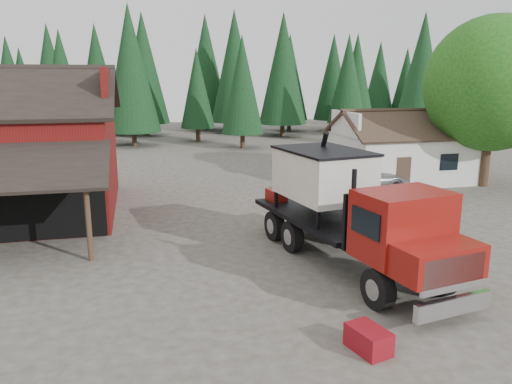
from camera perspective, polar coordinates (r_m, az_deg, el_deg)
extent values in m
plane|color=#454036|center=(17.85, -0.45, -8.66)|extent=(120.00, 120.00, 0.00)
cube|color=#5F120F|center=(26.20, -16.55, 11.19)|extent=(0.25, 7.00, 2.00)
cylinder|color=#382619|center=(19.08, -18.59, -3.48)|extent=(0.20, 0.20, 2.80)
cube|color=silver|center=(34.00, 16.24, 3.87)|extent=(8.00, 6.00, 3.00)
cube|color=#38281E|center=(32.45, 17.80, 7.37)|extent=(8.60, 3.42, 1.80)
cube|color=#38281E|center=(35.04, 15.27, 7.90)|extent=(8.60, 3.42, 1.80)
cube|color=silver|center=(31.95, 10.18, 7.70)|extent=(0.20, 4.20, 1.50)
cube|color=silver|center=(35.89, 22.09, 7.52)|extent=(0.20, 4.20, 1.50)
cube|color=#38281E|center=(30.77, 16.49, 1.99)|extent=(0.90, 0.06, 2.00)
cube|color=black|center=(32.26, 21.20, 3.22)|extent=(1.20, 0.06, 1.00)
cylinder|color=#382619|center=(33.75, 24.69, 3.31)|extent=(0.60, 0.60, 3.20)
sphere|color=#125112|center=(33.38, 25.45, 11.10)|extent=(8.00, 8.00, 8.00)
sphere|color=#125112|center=(33.33, 22.75, 9.28)|extent=(4.40, 4.40, 4.40)
cylinder|color=#382619|center=(47.53, -1.54, 6.00)|extent=(0.44, 0.44, 1.60)
cone|color=black|center=(47.18, -1.58, 12.16)|extent=(3.96, 3.96, 9.00)
cylinder|color=#382619|center=(49.73, 17.91, 5.69)|extent=(0.44, 0.44, 1.60)
cone|color=black|center=(49.39, 18.42, 12.71)|extent=(4.84, 4.84, 11.00)
cylinder|color=#382619|center=(50.50, -13.74, 6.05)|extent=(0.44, 0.44, 1.60)
cone|color=black|center=(50.17, -14.15, 13.54)|extent=(5.28, 5.28, 12.00)
cylinder|color=black|center=(15.10, 13.76, -10.71)|extent=(0.60, 1.27, 1.22)
cylinder|color=black|center=(16.54, 20.27, -9.03)|extent=(0.60, 1.27, 1.22)
cylinder|color=black|center=(19.29, 4.16, -5.10)|extent=(0.60, 1.27, 1.22)
cylinder|color=black|center=(20.43, 9.96, -4.22)|extent=(0.60, 1.27, 1.22)
cylinder|color=black|center=(20.60, 2.15, -3.88)|extent=(0.60, 1.27, 1.22)
cylinder|color=black|center=(21.68, 7.70, -3.13)|extent=(0.60, 1.27, 1.22)
cube|color=black|center=(18.28, 10.03, -4.84)|extent=(2.90, 9.59, 0.44)
cube|color=silver|center=(14.67, 21.62, -12.03)|extent=(2.54, 0.65, 0.50)
cube|color=silver|center=(14.40, 21.60, -8.67)|extent=(2.09, 0.48, 1.00)
cube|color=maroon|center=(14.78, 19.83, -7.27)|extent=(2.71, 1.86, 0.94)
cube|color=maroon|center=(15.61, 16.39, -3.60)|extent=(2.95, 2.33, 2.05)
cube|color=black|center=(14.88, 18.65, -3.24)|extent=(2.30, 0.50, 1.00)
cylinder|color=black|center=(15.55, 11.05, -1.04)|extent=(0.18, 0.18, 1.99)
cube|color=black|center=(16.44, 13.92, -2.81)|extent=(2.69, 0.61, 1.77)
cube|color=black|center=(19.44, 7.54, -2.74)|extent=(3.92, 6.83, 0.18)
cube|color=silver|center=(19.06, 7.68, 2.01)|extent=(3.16, 4.05, 1.77)
cone|color=silver|center=(19.30, 7.59, -1.22)|extent=(2.83, 2.83, 0.78)
cube|color=black|center=(18.91, 7.77, 4.71)|extent=(3.29, 4.18, 0.09)
cylinder|color=black|center=(20.73, 7.03, 2.60)|extent=(0.40, 2.46, 3.38)
cube|color=maroon|center=(21.31, 2.34, -0.38)|extent=(0.81, 0.99, 0.50)
cylinder|color=silver|center=(17.33, 17.84, -6.67)|extent=(0.81, 1.20, 0.62)
imported|color=#A4A5AB|center=(29.47, 11.49, 1.48)|extent=(6.25, 3.29, 1.68)
cube|color=maroon|center=(13.06, 12.72, -16.12)|extent=(0.96, 1.24, 0.60)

